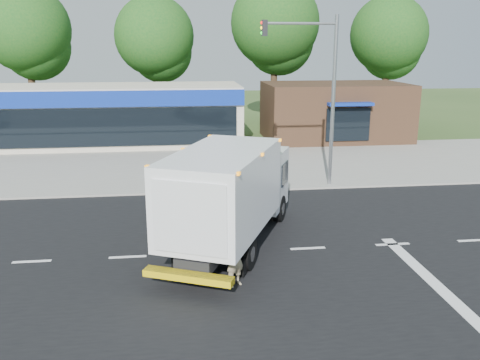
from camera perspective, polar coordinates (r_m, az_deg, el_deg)
The scene contains 11 objects.
ground at distance 17.51m, azimuth 7.62°, elevation -7.66°, with size 120.00×120.00×0.00m, color #385123.
road_asphalt at distance 17.50m, azimuth 7.62°, elevation -7.64°, with size 60.00×14.00×0.02m, color black.
sidewalk at distance 25.08m, azimuth 3.01°, elevation -0.37°, with size 60.00×2.40×0.12m, color gray.
parking_apron at distance 30.65m, azimuth 1.16°, elevation 2.40°, with size 60.00×9.00×0.02m, color gray.
lane_markings at distance 16.71m, azimuth 13.32°, elevation -9.03°, with size 55.20×7.00×0.01m.
ems_box_truck at distance 16.92m, azimuth -1.07°, elevation -1.04°, with size 5.44×8.25×3.52m.
emergency_worker at distance 14.53m, azimuth -0.54°, elevation -8.67°, with size 0.73×0.67×1.78m.
retail_strip_mall at distance 36.17m, azimuth -14.56°, elevation 7.10°, with size 18.00×6.20×4.00m.
brown_storefront at distance 37.61m, azimuth 10.59°, elevation 7.59°, with size 10.00×6.70×4.00m.
traffic_signal_pole at distance 24.18m, azimuth 9.01°, elevation 10.61°, with size 3.51×0.25×8.00m.
background_trees at distance 43.91m, azimuth -2.60°, elevation 15.90°, with size 36.77×7.39×12.10m.
Camera 1 is at (-4.20, -15.61, 6.72)m, focal length 38.00 mm.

